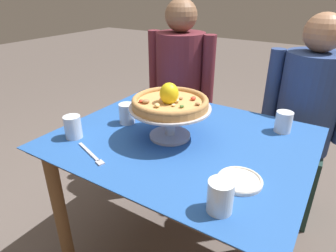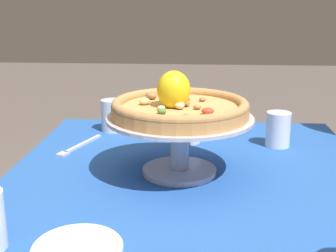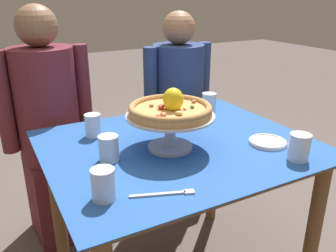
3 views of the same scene
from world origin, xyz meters
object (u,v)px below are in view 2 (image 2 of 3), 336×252
object	(u,v)px
water_glass_back_left	(278,132)
side_plate	(77,248)
pizza	(179,106)
dinner_fork	(78,146)
water_glass_front_left	(113,118)
pizza_stand	(180,135)
water_glass_side_left	(188,128)

from	to	relation	value
water_glass_back_left	side_plate	bearing A→B (deg)	-34.96
pizza	side_plate	xyz separation A→B (m)	(0.37, -0.15, -0.16)
dinner_fork	water_glass_front_left	bearing A→B (deg)	158.76
pizza	pizza_stand	bearing A→B (deg)	103.66
water_glass_back_left	side_plate	world-z (taller)	water_glass_back_left
pizza_stand	water_glass_front_left	bearing A→B (deg)	-147.00
pizza_stand	water_glass_side_left	bearing A→B (deg)	177.21
side_plate	water_glass_front_left	bearing A→B (deg)	-174.07
pizza_stand	side_plate	bearing A→B (deg)	-22.32
side_plate	water_glass_side_left	bearing A→B (deg)	165.15
pizza_stand	pizza	xyz separation A→B (m)	(0.00, -0.00, 0.07)
water_glass_front_left	dinner_fork	bearing A→B (deg)	-21.24
water_glass_side_left	pizza	bearing A→B (deg)	-3.15
water_glass_back_left	water_glass_front_left	xyz separation A→B (m)	(-0.12, -0.49, 0.00)
pizza_stand	side_plate	xyz separation A→B (m)	(0.37, -0.15, -0.09)
water_glass_front_left	dinner_fork	xyz separation A→B (m)	(0.17, -0.07, -0.04)
water_glass_front_left	water_glass_side_left	bearing A→B (deg)	67.19
water_glass_back_left	side_plate	xyz separation A→B (m)	(0.60, -0.42, -0.03)
pizza	water_glass_back_left	distance (m)	0.37
pizza_stand	water_glass_side_left	xyz separation A→B (m)	(-0.25, 0.01, -0.05)
pizza_stand	water_glass_back_left	xyz separation A→B (m)	(-0.23, 0.27, -0.05)
water_glass_front_left	side_plate	bearing A→B (deg)	5.93
water_glass_back_left	dinner_fork	distance (m)	0.57
pizza_stand	dinner_fork	bearing A→B (deg)	-120.76
pizza_stand	dinner_fork	xyz separation A→B (m)	(-0.18, -0.29, -0.09)
pizza_stand	dinner_fork	size ratio (longest dim) A/B	1.76
pizza_stand	water_glass_front_left	size ratio (longest dim) A/B	3.48
dinner_fork	water_glass_side_left	bearing A→B (deg)	103.49
water_glass_back_left	pizza	bearing A→B (deg)	-49.50
water_glass_side_left	side_plate	bearing A→B (deg)	-14.85
water_glass_back_left	pizza_stand	bearing A→B (deg)	-49.38
pizza_stand	side_plate	world-z (taller)	pizza_stand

